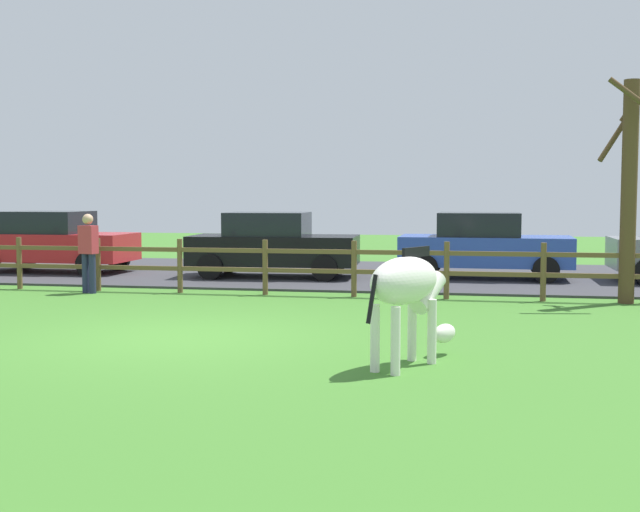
# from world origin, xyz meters

# --- Properties ---
(ground_plane) EXTENTS (60.00, 60.00, 0.00)m
(ground_plane) POSITION_xyz_m (0.00, 0.00, 0.00)
(ground_plane) COLOR #3D7528
(parking_asphalt) EXTENTS (28.00, 7.40, 0.05)m
(parking_asphalt) POSITION_xyz_m (0.00, 9.30, 0.03)
(parking_asphalt) COLOR #38383D
(parking_asphalt) RESTS_ON ground_plane
(paddock_fence) EXTENTS (21.99, 0.11, 1.12)m
(paddock_fence) POSITION_xyz_m (-0.06, 5.00, 0.64)
(paddock_fence) COLOR brown
(paddock_fence) RESTS_ON ground_plane
(bare_tree) EXTENTS (1.09, 1.08, 4.38)m
(bare_tree) POSITION_xyz_m (6.92, 5.01, 2.22)
(bare_tree) COLOR #513A23
(bare_tree) RESTS_ON ground_plane
(zebra) EXTENTS (1.13, 1.77, 1.41)m
(zebra) POSITION_xyz_m (3.35, -1.38, 0.93)
(zebra) COLOR white
(zebra) RESTS_ON ground_plane
(parked_car_red) EXTENTS (4.01, 1.91, 1.56)m
(parked_car_red) POSITION_xyz_m (-6.49, 8.21, 0.84)
(parked_car_red) COLOR red
(parked_car_red) RESTS_ON parking_asphalt
(parked_car_black) EXTENTS (4.07, 2.02, 1.56)m
(parked_car_black) POSITION_xyz_m (-0.67, 8.06, 0.84)
(parked_car_black) COLOR black
(parked_car_black) RESTS_ON parking_asphalt
(parked_car_blue) EXTENTS (4.03, 1.95, 1.56)m
(parked_car_blue) POSITION_xyz_m (4.34, 8.70, 0.84)
(parked_car_blue) COLOR #2D4CAD
(parked_car_blue) RESTS_ON parking_asphalt
(visitor_near_fence) EXTENTS (0.40, 0.30, 1.64)m
(visitor_near_fence) POSITION_xyz_m (-3.70, 4.57, 0.91)
(visitor_near_fence) COLOR #232847
(visitor_near_fence) RESTS_ON ground_plane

